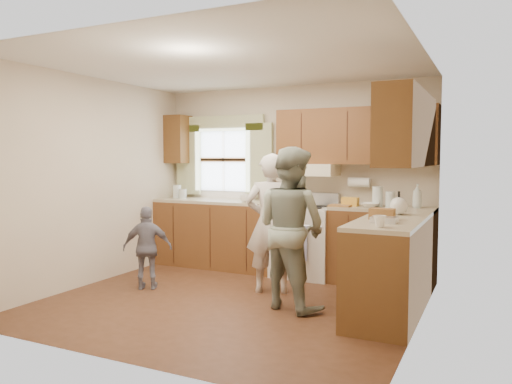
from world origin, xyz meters
The scene contains 6 objects.
room centered at (0.00, 0.00, 1.25)m, with size 3.80×3.80×3.80m.
kitchen_fixtures centered at (0.61, 1.08, 0.84)m, with size 3.80×2.25×2.15m.
stove centered at (0.30, 1.44, 0.47)m, with size 0.76×0.67×1.07m.
woman_left centered at (0.22, 0.53, 0.79)m, with size 0.58×0.38×1.58m, color beige.
woman_right centered at (0.64, 0.09, 0.82)m, with size 0.80×0.62×1.64m, color #2E483B.
child centered at (-1.13, 0.03, 0.48)m, with size 0.57×0.24×0.97m, color slate.
Camera 1 is at (2.50, -4.59, 1.54)m, focal length 35.00 mm.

